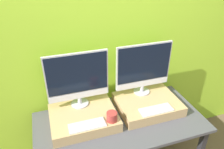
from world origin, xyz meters
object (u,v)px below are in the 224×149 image
object	(u,v)px
monitor_right	(144,68)
keyboard_right	(156,110)
keyboard_left	(87,125)
mug	(112,117)
monitor_left	(78,78)

from	to	relation	value
monitor_right	keyboard_right	xyz separation A→B (m)	(-0.00, -0.31, -0.27)
keyboard_left	mug	world-z (taller)	mug
monitor_left	monitor_right	xyz separation A→B (m)	(0.64, 0.00, 0.00)
mug	monitor_left	bearing A→B (deg)	124.50
monitor_right	keyboard_left	bearing A→B (deg)	-153.99
monitor_left	monitor_right	bearing A→B (deg)	0.00
keyboard_left	mug	size ratio (longest dim) A/B	3.31
keyboard_left	keyboard_right	world-z (taller)	same
keyboard_left	monitor_right	bearing A→B (deg)	26.01
monitor_left	mug	size ratio (longest dim) A/B	6.02
keyboard_right	mug	bearing A→B (deg)	180.00
keyboard_left	monitor_left	bearing A→B (deg)	90.00
monitor_right	keyboard_right	bearing A→B (deg)	-90.00
monitor_left	monitor_right	distance (m)	0.64
keyboard_left	monitor_right	world-z (taller)	monitor_right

